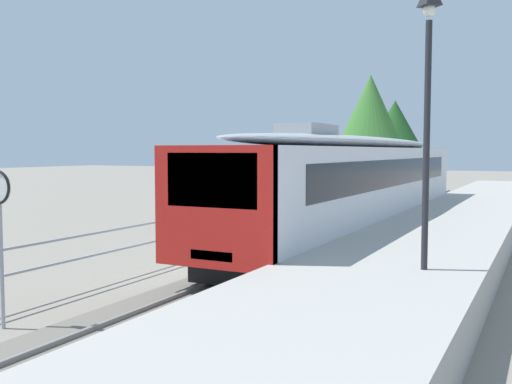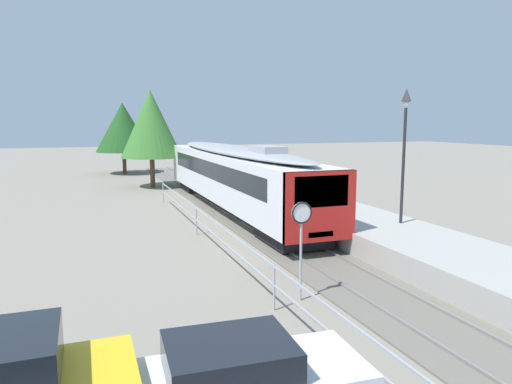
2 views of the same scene
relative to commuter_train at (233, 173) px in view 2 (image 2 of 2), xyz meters
The scene contains 10 objects.
ground_plane 5.46m from the commuter_train, 126.72° to the right, with size 160.00×160.00×0.00m, color gray.
track_rails 4.54m from the commuter_train, 90.00° to the right, with size 3.20×60.00×0.14m.
commuter_train is the anchor object (origin of this frame).
station_platform 5.44m from the commuter_train, 51.06° to the right, with size 3.90×60.00×0.90m, color #A8A59E.
platform_lamp_mid_platform 10.64m from the commuter_train, 66.58° to the right, with size 0.34×0.34×5.35m.
speed_limit_sign 13.82m from the commuter_train, 99.72° to the right, with size 0.61×0.10×2.81m.
carpark_fence 14.46m from the commuter_train, 103.24° to the right, with size 0.06×36.06×1.25m.
parked_hatchback_white 19.25m from the commuter_train, 107.13° to the right, with size 4.08×1.96×1.53m.
tree_behind_carpark 12.09m from the commuter_train, 104.20° to the left, with size 4.63×4.63×7.36m.
tree_behind_station_far 22.64m from the commuter_train, 100.45° to the left, with size 5.23×5.23×6.81m.
Camera 2 is at (-7.87, 0.98, 4.94)m, focal length 33.11 mm.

